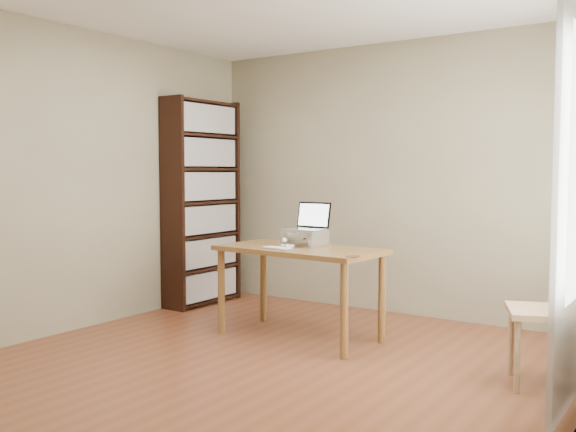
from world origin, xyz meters
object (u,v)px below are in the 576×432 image
(chair, at_px, (559,303))
(desk, at_px, (299,260))
(keyboard, at_px, (278,248))
(cat, at_px, (304,239))
(laptop, at_px, (308,223))
(bookshelf, at_px, (202,202))

(chair, bearing_deg, desk, 155.53)
(chair, bearing_deg, keyboard, 161.69)
(desk, distance_m, keyboard, 0.25)
(keyboard, distance_m, chair, 2.09)
(desk, xyz_separation_m, chair, (2.02, -0.12, -0.10))
(cat, distance_m, chair, 2.08)
(laptop, height_order, cat, laptop)
(laptop, xyz_separation_m, cat, (-0.03, -0.03, -0.13))
(cat, bearing_deg, keyboard, -82.12)
(keyboard, height_order, cat, cat)
(keyboard, bearing_deg, desk, 83.55)
(bookshelf, bearing_deg, cat, -17.96)
(cat, height_order, chair, chair)
(bookshelf, distance_m, laptop, 1.67)
(bookshelf, xyz_separation_m, laptop, (1.59, -0.48, -0.11))
(cat, xyz_separation_m, chair, (2.05, -0.24, -0.26))
(bookshelf, height_order, laptop, bookshelf)
(chair, bearing_deg, bookshelf, 147.46)
(desk, distance_m, cat, 0.20)
(keyboard, bearing_deg, bookshelf, 160.04)
(bookshelf, xyz_separation_m, keyboard, (1.53, -0.84, -0.29))
(laptop, relative_size, cat, 0.72)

